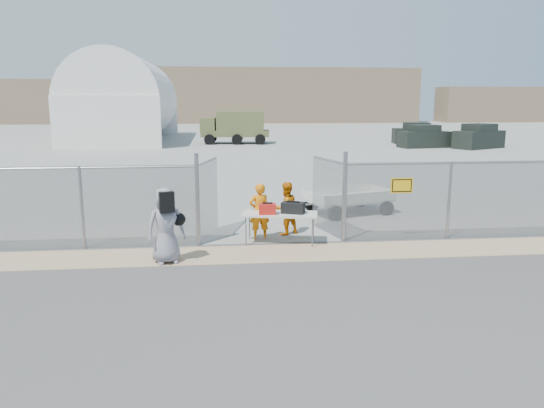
{
  "coord_description": "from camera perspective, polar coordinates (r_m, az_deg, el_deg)",
  "views": [
    {
      "loc": [
        -1.46,
        -12.0,
        3.88
      ],
      "look_at": [
        0.0,
        2.0,
        1.1
      ],
      "focal_mm": 35.0,
      "sensor_mm": 36.0,
      "label": 1
    }
  ],
  "objects": [
    {
      "name": "parked_vehicle_near",
      "position": [
        45.29,
        16.02,
        6.99
      ],
      "size": [
        4.23,
        2.43,
        1.81
      ],
      "primitive_type": null,
      "rotation": [
        0.0,
        0.0,
        0.16
      ],
      "color": "black",
      "rests_on": "ground"
    },
    {
      "name": "security_worker_left",
      "position": [
        14.82,
        -1.37,
        -0.83
      ],
      "size": [
        0.63,
        0.47,
        1.6
      ],
      "primitive_type": "imported",
      "rotation": [
        0.0,
        0.0,
        3.29
      ],
      "color": "orange",
      "rests_on": "ground"
    },
    {
      "name": "folding_table",
      "position": [
        14.48,
        0.87,
        -2.62
      ],
      "size": [
        2.14,
        1.24,
        0.85
      ],
      "primitive_type": null,
      "rotation": [
        0.0,
        0.0,
        -0.21
      ],
      "color": "beige",
      "rests_on": "ground"
    },
    {
      "name": "distant_hills",
      "position": [
        90.23,
        -1.9,
        11.58
      ],
      "size": [
        140.0,
        6.0,
        9.0
      ],
      "primitive_type": null,
      "color": "#7F684F",
      "rests_on": "ground"
    },
    {
      "name": "black_duffel",
      "position": [
        14.35,
        2.28,
        -0.41
      ],
      "size": [
        0.7,
        0.56,
        0.29
      ],
      "primitive_type": "cube",
      "rotation": [
        0.0,
        0.0,
        -0.38
      ],
      "color": "black",
      "rests_on": "folding_table"
    },
    {
      "name": "visitor",
      "position": [
        12.9,
        -11.35,
        -2.31
      ],
      "size": [
        1.03,
        0.82,
        1.84
      ],
      "primitive_type": "imported",
      "rotation": [
        0.0,
        0.0,
        0.29
      ],
      "color": "gray",
      "rests_on": "ground"
    },
    {
      "name": "chain_link_fence",
      "position": [
        14.34,
        0.0,
        0.0
      ],
      "size": [
        40.0,
        0.2,
        2.2
      ],
      "primitive_type": null,
      "color": "gray",
      "rests_on": "ground"
    },
    {
      "name": "security_worker_right",
      "position": [
        15.38,
        1.5,
        -0.49
      ],
      "size": [
        0.94,
        0.87,
        1.55
      ],
      "primitive_type": "imported",
      "rotation": [
        0.0,
        0.0,
        3.64
      ],
      "color": "orange",
      "rests_on": "ground"
    },
    {
      "name": "parked_vehicle_mid",
      "position": [
        49.43,
        15.24,
        7.35
      ],
      "size": [
        4.22,
        2.34,
        1.81
      ],
      "primitive_type": null,
      "rotation": [
        0.0,
        0.0,
        -0.14
      ],
      "color": "black",
      "rests_on": "ground"
    },
    {
      "name": "tarmac_inside",
      "position": [
        54.15,
        -4.44,
        7.05
      ],
      "size": [
        160.0,
        80.0,
        0.01
      ],
      "primitive_type": "cube",
      "color": "gray",
      "rests_on": "ground"
    },
    {
      "name": "ground",
      "position": [
        12.69,
        0.94,
        -6.63
      ],
      "size": [
        160.0,
        160.0,
        0.0
      ],
      "primitive_type": "plane",
      "color": "#3D3B3B"
    },
    {
      "name": "orange_bag",
      "position": [
        14.21,
        -0.5,
        -0.54
      ],
      "size": [
        0.47,
        0.32,
        0.28
      ],
      "primitive_type": "cube",
      "rotation": [
        0.0,
        0.0,
        -0.05
      ],
      "color": "red",
      "rests_on": "folding_table"
    },
    {
      "name": "quonset_hangar",
      "position": [
        52.69,
        -15.58,
        10.92
      ],
      "size": [
        9.0,
        18.0,
        8.0
      ],
      "primitive_type": null,
      "color": "white",
      "rests_on": "ground"
    },
    {
      "name": "military_truck",
      "position": [
        47.5,
        -3.97,
        8.2
      ],
      "size": [
        6.13,
        2.68,
        2.85
      ],
      "primitive_type": null,
      "rotation": [
        0.0,
        0.0,
        -0.08
      ],
      "color": "#555C32",
      "rests_on": "ground"
    },
    {
      "name": "dirt_strip",
      "position": [
        13.64,
        0.44,
        -5.32
      ],
      "size": [
        44.0,
        1.6,
        0.01
      ],
      "primitive_type": "cube",
      "color": "tan",
      "rests_on": "ground"
    },
    {
      "name": "utility_trailer",
      "position": [
        18.46,
        8.26,
        0.35
      ],
      "size": [
        4.1,
        2.95,
        0.9
      ],
      "primitive_type": null,
      "rotation": [
        0.0,
        0.0,
        0.31
      ],
      "color": "beige",
      "rests_on": "ground"
    },
    {
      "name": "parked_vehicle_far",
      "position": [
        45.92,
        21.36,
        6.79
      ],
      "size": [
        4.67,
        3.66,
        1.93
      ],
      "primitive_type": null,
      "rotation": [
        0.0,
        0.0,
        0.47
      ],
      "color": "black",
      "rests_on": "ground"
    }
  ]
}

